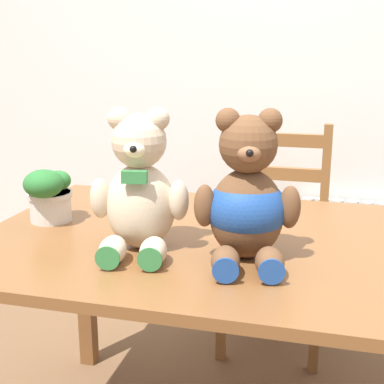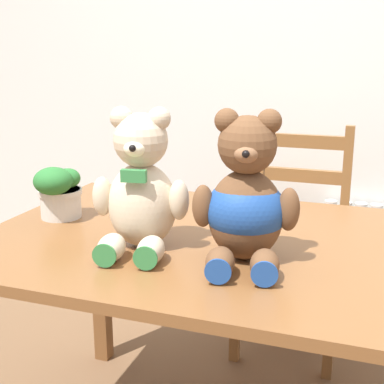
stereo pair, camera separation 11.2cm
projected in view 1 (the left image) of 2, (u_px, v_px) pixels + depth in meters
wall_back at (294, 52)px, 2.63m from camera, size 8.00×0.04×2.60m
radiator at (377, 264)px, 2.71m from camera, size 0.79×0.10×0.58m
dining_table at (249, 269)px, 1.56m from camera, size 1.59×0.96×0.78m
wooden_chair_behind at (276, 240)px, 2.42m from camera, size 0.43×0.45×0.99m
teddy_bear_left at (139, 190)px, 1.44m from camera, size 0.27×0.29×0.39m
teddy_bear_right at (247, 201)px, 1.37m from camera, size 0.28×0.31×0.39m
potted_plant at (49, 193)px, 1.69m from camera, size 0.14×0.18×0.18m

